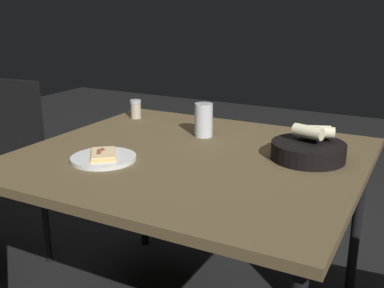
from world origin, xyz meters
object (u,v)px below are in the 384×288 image
pepper_shaker (136,110)px  pizza_plate (103,157)px  bread_basket (308,149)px  dining_table (191,168)px  beer_glass (204,122)px

pepper_shaker → pizza_plate: bearing=24.0°
pizza_plate → bread_basket: bread_basket is taller
dining_table → pepper_shaker: size_ratio=13.67×
pepper_shaker → beer_glass: bearing=73.0°
pizza_plate → pepper_shaker: bearing=-156.0°
pepper_shaker → dining_table: bearing=53.4°
dining_table → pepper_shaker: 0.60m
pizza_plate → beer_glass: beer_glass is taller
dining_table → pizza_plate: pizza_plate is taller
pizza_plate → bread_basket: (-0.33, 0.61, 0.03)m
dining_table → bread_basket: bread_basket is taller
pizza_plate → dining_table: bearing=130.6°
bread_basket → pizza_plate: bearing=-61.3°
beer_glass → pepper_shaker: size_ratio=1.56×
pizza_plate → pepper_shaker: (-0.55, -0.24, 0.03)m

